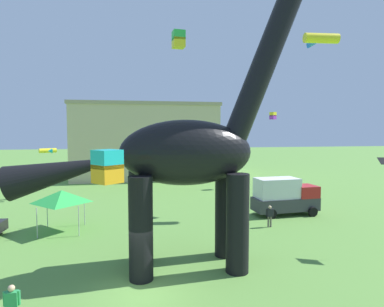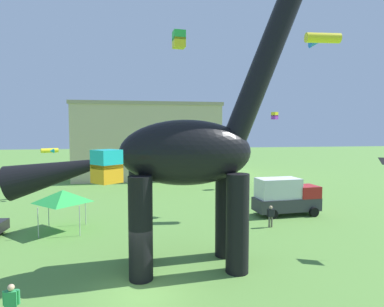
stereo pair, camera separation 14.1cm
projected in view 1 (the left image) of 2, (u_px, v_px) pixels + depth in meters
name	position (u px, v px, depth m)	size (l,w,h in m)	color
ground_plane	(143.00, 291.00, 14.73)	(240.00, 240.00, 0.00)	#5B8E3D
dinosaur_sculpture	(185.00, 153.00, 17.02)	(16.21, 3.43, 16.95)	black
parked_box_truck	(284.00, 196.00, 28.11)	(5.72, 2.46, 3.20)	#38383D
person_vendor_side	(12.00, 302.00, 11.99)	(0.61, 0.27, 1.62)	#6B6056
person_strolling_adult	(270.00, 214.00, 24.52)	(0.61, 0.27, 1.64)	#6B6056
festival_canopy_tent	(62.00, 196.00, 23.38)	(3.15, 3.15, 3.00)	#B2B2B7
kite_mid_right	(273.00, 116.00, 41.58)	(0.88, 0.88, 0.93)	yellow
kite_mid_left	(107.00, 166.00, 13.22)	(1.33, 1.33, 1.35)	#19B2B7
kite_high_left	(319.00, 39.00, 28.68)	(3.10, 2.70, 0.89)	yellow
kite_near_low	(179.00, 39.00, 19.15)	(0.75, 0.75, 0.98)	green
kite_drifting	(48.00, 151.00, 34.70)	(1.77, 1.79, 0.51)	yellow
background_building_block	(145.00, 141.00, 51.38)	(21.67, 12.08, 11.39)	#CCB78E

